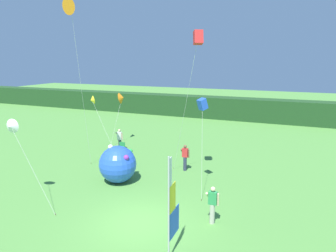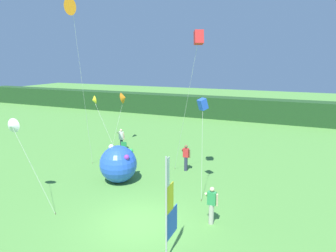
# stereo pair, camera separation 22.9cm
# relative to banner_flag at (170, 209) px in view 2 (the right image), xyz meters

# --- Properties ---
(ground_plane) EXTENTS (120.00, 120.00, 0.00)m
(ground_plane) POSITION_rel_banner_flag_xyz_m (-2.12, 1.54, -1.85)
(ground_plane) COLOR #518E3D
(distant_treeline) EXTENTS (80.00, 2.40, 2.53)m
(distant_treeline) POSITION_rel_banner_flag_xyz_m (-2.12, 26.34, -0.59)
(distant_treeline) COLOR #1E421E
(distant_treeline) RESTS_ON ground
(banner_flag) EXTENTS (0.06, 1.03, 3.86)m
(banner_flag) POSITION_rel_banner_flag_xyz_m (0.00, 0.00, 0.00)
(banner_flag) COLOR #B7B7BC
(banner_flag) RESTS_ON ground
(person_near_banner) EXTENTS (0.55, 0.48, 1.69)m
(person_near_banner) POSITION_rel_banner_flag_xyz_m (-8.48, 10.45, -0.95)
(person_near_banner) COLOR #2D334C
(person_near_banner) RESTS_ON ground
(person_mid_field) EXTENTS (0.55, 0.48, 1.69)m
(person_mid_field) POSITION_rel_banner_flag_xyz_m (0.81, 2.71, -0.95)
(person_mid_field) COLOR #B7B2A3
(person_mid_field) RESTS_ON ground
(person_far_left) EXTENTS (0.55, 0.48, 1.69)m
(person_far_left) POSITION_rel_banner_flag_xyz_m (-2.36, 8.26, -0.95)
(person_far_left) COLOR #2D334C
(person_far_left) RESTS_ON ground
(inflatable_balloon) EXTENTS (2.14, 2.14, 2.18)m
(inflatable_balloon) POSITION_rel_banner_flag_xyz_m (-5.33, 5.06, -0.78)
(inflatable_balloon) COLOR blue
(inflatable_balloon) RESTS_ON ground
(folding_chair) EXTENTS (0.51, 0.51, 0.89)m
(folding_chair) POSITION_rel_banner_flag_xyz_m (-7.88, 9.67, -1.34)
(folding_chair) COLOR #BCBCC1
(folding_chair) RESTS_ON ground
(kite_orange_delta_0) EXTENTS (0.70, 2.28, 4.27)m
(kite_orange_delta_0) POSITION_rel_banner_flag_xyz_m (-9.50, 12.66, 1.94)
(kite_orange_delta_0) COLOR brown
(kite_orange_delta_0) RESTS_ON ground
(kite_red_box_1) EXTENTS (2.31, 2.03, 8.44)m
(kite_red_box_1) POSITION_rel_banner_flag_xyz_m (-1.17, 6.60, 6.17)
(kite_red_box_1) COLOR brown
(kite_red_box_1) RESTS_ON ground
(kite_blue_box_2) EXTENTS (0.77, 1.67, 5.02)m
(kite_blue_box_2) POSITION_rel_banner_flag_xyz_m (-0.65, 5.91, 2.82)
(kite_blue_box_2) COLOR brown
(kite_blue_box_2) RESTS_ON ground
(kite_yellow_delta_3) EXTENTS (3.20, 1.44, 4.49)m
(kite_yellow_delta_3) POSITION_rel_banner_flag_xyz_m (-9.18, 8.19, 2.30)
(kite_yellow_delta_3) COLOR brown
(kite_yellow_delta_3) RESTS_ON ground
(kite_orange_delta_4) EXTENTS (0.99, 1.82, 10.35)m
(kite_orange_delta_4) POSITION_rel_banner_flag_xyz_m (-8.27, 5.49, 7.98)
(kite_orange_delta_4) COLOR brown
(kite_orange_delta_4) RESTS_ON ground
(kite_white_delta_5) EXTENTS (3.11, 0.65, 4.19)m
(kite_white_delta_5) POSITION_rel_banner_flag_xyz_m (-8.69, 1.12, 1.97)
(kite_white_delta_5) COLOR brown
(kite_white_delta_5) RESTS_ON ground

